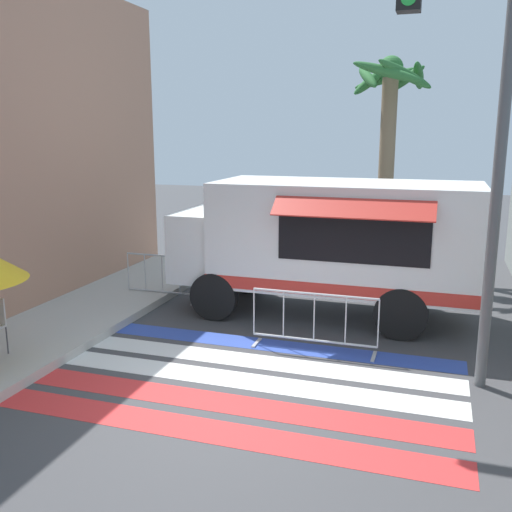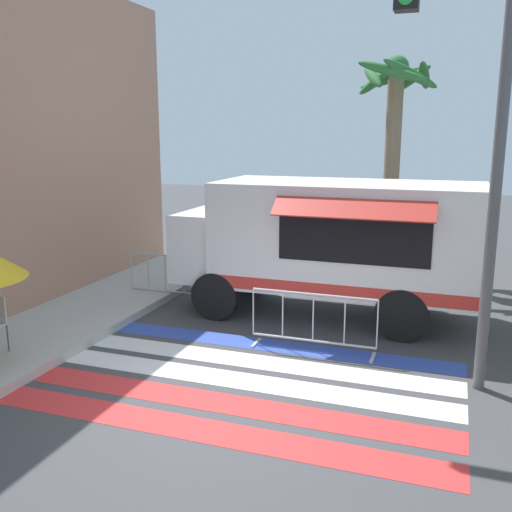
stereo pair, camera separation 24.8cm
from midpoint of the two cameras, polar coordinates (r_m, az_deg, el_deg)
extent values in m
plane|color=#424244|center=(7.97, -4.29, -14.97)|extent=(60.00, 60.00, 0.00)
cube|color=red|center=(7.49, -6.10, -16.91)|extent=(6.40, 0.56, 0.01)
cube|color=red|center=(8.10, -3.86, -14.46)|extent=(6.40, 0.56, 0.01)
cube|color=white|center=(8.74, -1.98, -12.35)|extent=(6.40, 0.56, 0.01)
cube|color=white|center=(9.40, -0.38, -10.52)|extent=(6.40, 0.56, 0.01)
cube|color=#334FB2|center=(10.07, 0.99, -8.92)|extent=(6.40, 0.56, 0.01)
cube|color=white|center=(11.34, 8.31, 2.13)|extent=(5.08, 2.22, 2.06)
cube|color=white|center=(12.08, -3.71, 1.24)|extent=(1.79, 2.04, 1.39)
cube|color=#1E232D|center=(12.35, -7.40, 3.04)|extent=(0.06, 1.77, 0.53)
cube|color=black|center=(10.18, 8.92, 1.83)|extent=(2.69, 0.03, 0.93)
cube|color=red|center=(9.89, 8.83, 4.72)|extent=(2.79, 0.43, 0.31)
cube|color=red|center=(10.46, 7.13, -3.47)|extent=(5.08, 0.01, 0.24)
cylinder|color=black|center=(11.31, -4.85, -4.04)|extent=(0.96, 0.22, 0.96)
cylinder|color=black|center=(13.15, -1.42, -1.67)|extent=(0.96, 0.22, 0.96)
cylinder|color=black|center=(10.51, 13.62, -5.63)|extent=(0.96, 0.22, 0.96)
cylinder|color=black|center=(12.46, 14.37, -2.84)|extent=(0.96, 0.22, 0.96)
cylinder|color=#515456|center=(8.42, 22.43, 9.05)|extent=(0.16, 0.16, 6.61)
cylinder|color=#4C4C51|center=(10.10, -24.29, -7.68)|extent=(0.02, 0.02, 0.46)
cylinder|color=#B7BABF|center=(9.57, 5.15, -3.81)|extent=(2.14, 0.04, 0.04)
cylinder|color=#B7BABF|center=(9.83, 5.06, -8.39)|extent=(2.14, 0.04, 0.04)
cylinder|color=#B7BABF|center=(9.97, -0.93, -5.56)|extent=(0.02, 0.02, 0.82)
cylinder|color=#B7BABF|center=(9.82, 2.04, -5.85)|extent=(0.02, 0.02, 0.82)
cylinder|color=#B7BABF|center=(9.69, 5.10, -6.13)|extent=(0.02, 0.02, 0.82)
cylinder|color=#B7BABF|center=(9.60, 8.23, -6.40)|extent=(0.02, 0.02, 0.82)
cylinder|color=#B7BABF|center=(9.53, 11.42, -6.66)|extent=(0.02, 0.02, 0.82)
cube|color=#B7BABF|center=(10.15, -0.64, -8.69)|extent=(0.06, 0.44, 0.03)
cube|color=#B7BABF|center=(9.74, 10.98, -9.85)|extent=(0.06, 0.44, 0.03)
cylinder|color=#B7BABF|center=(12.66, -9.99, 0.03)|extent=(1.69, 0.04, 0.04)
cylinder|color=#B7BABF|center=(12.85, -9.85, -3.53)|extent=(1.69, 0.04, 0.04)
cylinder|color=#B7BABF|center=(13.16, -13.19, -1.47)|extent=(0.02, 0.02, 0.82)
cylinder|color=#B7BABF|center=(12.95, -11.58, -1.61)|extent=(0.02, 0.02, 0.82)
cylinder|color=#B7BABF|center=(12.75, -9.92, -1.76)|extent=(0.02, 0.02, 0.82)
cylinder|color=#B7BABF|center=(12.56, -8.21, -1.92)|extent=(0.02, 0.02, 0.82)
cylinder|color=#B7BABF|center=(12.38, -6.44, -2.07)|extent=(0.02, 0.02, 0.82)
cube|color=#B7BABF|center=(13.28, -12.88, -3.91)|extent=(0.06, 0.44, 0.03)
cube|color=#B7BABF|center=(12.56, -6.59, -4.61)|extent=(0.06, 0.44, 0.03)
cylinder|color=#7A664C|center=(15.15, 12.40, 7.75)|extent=(0.40, 0.40, 5.05)
sphere|color=#2D6B33|center=(15.19, 12.88, 17.85)|extent=(0.60, 0.60, 0.60)
ellipsoid|color=#2D6B33|center=(15.09, 15.47, 16.97)|extent=(0.29, 1.34, 0.73)
ellipsoid|color=#2D6B33|center=(15.70, 14.14, 16.68)|extent=(1.20, 0.78, 0.82)
ellipsoid|color=#2D6B33|center=(16.03, 12.52, 16.97)|extent=(1.73, 0.57, 0.72)
ellipsoid|color=#2D6B33|center=(15.60, 10.89, 16.80)|extent=(0.92, 1.17, 0.89)
ellipsoid|color=#2D6B33|center=(14.95, 10.62, 17.16)|extent=(0.78, 1.16, 0.74)
ellipsoid|color=#2D6B33|center=(14.35, 12.43, 17.57)|extent=(1.67, 0.29, 0.69)
ellipsoid|color=#2D6B33|center=(14.49, 14.21, 17.23)|extent=(1.40, 0.97, 0.82)
camera|label=1|loc=(0.12, -90.70, -0.15)|focal=40.00mm
camera|label=2|loc=(0.12, 89.30, 0.15)|focal=40.00mm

